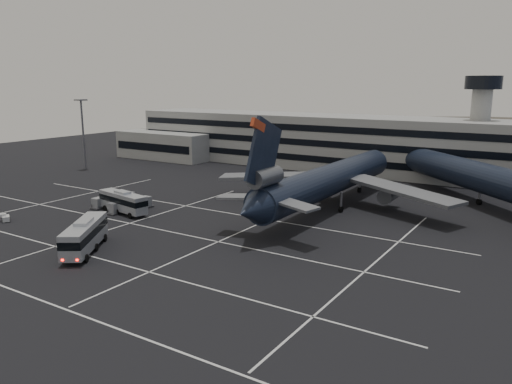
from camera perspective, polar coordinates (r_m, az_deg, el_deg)
ground at (r=77.27m, az=-13.31°, el=-4.85°), size 260.00×260.00×0.00m
lane_markings at (r=77.10m, az=-12.43°, el=-4.84°), size 90.00×55.62×0.01m
terminal at (r=135.49m, az=7.66°, el=5.69°), size 125.00×26.00×24.00m
hills at (r=226.52m, az=23.08°, el=2.62°), size 352.00×180.00×44.00m
lightpole_left at (r=138.88m, az=-19.22°, el=7.31°), size 2.40×2.40×18.28m
trijet_main at (r=91.05m, az=8.29°, el=1.36°), size 47.46×57.46×18.08m
trijet_far at (r=100.97m, az=24.69°, el=1.54°), size 44.43×44.85×18.08m
bus_near at (r=71.46m, az=-19.00°, el=-4.60°), size 9.29×11.94×4.39m
bus_far at (r=90.38m, az=-14.96°, el=-1.01°), size 11.55×4.52×3.98m
tug_a at (r=97.55m, az=-16.67°, el=-1.09°), size 1.47×2.22×1.34m
tug_b at (r=92.28m, az=-26.68°, el=-2.68°), size 2.32×2.03×1.29m
uld_cluster at (r=94.39m, az=-15.07°, el=-1.20°), size 9.03×10.15×2.01m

